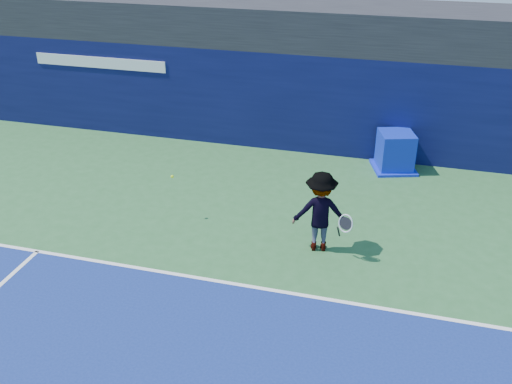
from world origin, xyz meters
TOP-DOWN VIEW (x-y plane):
  - baseline at (0.00, 3.00)m, footprint 24.00×0.10m
  - stadium_band at (0.00, 11.50)m, footprint 36.00×3.00m
  - back_wall_assembly at (-0.00, 10.50)m, footprint 36.00×1.03m
  - equipment_cart at (2.40, 9.52)m, footprint 1.46×1.46m
  - tennis_player at (1.01, 4.79)m, footprint 1.42×0.91m
  - tennis_ball at (-2.61, 5.19)m, footprint 0.07×0.07m

SIDE VIEW (x-z plane):
  - baseline at x=0.00m, z-range 0.01..0.01m
  - equipment_cart at x=2.40m, z-range -0.05..1.07m
  - tennis_player at x=1.01m, z-range 0.00..1.87m
  - tennis_ball at x=-2.61m, z-range 1.10..1.17m
  - back_wall_assembly at x=0.00m, z-range 0.00..3.00m
  - stadium_band at x=0.00m, z-range 3.00..4.20m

